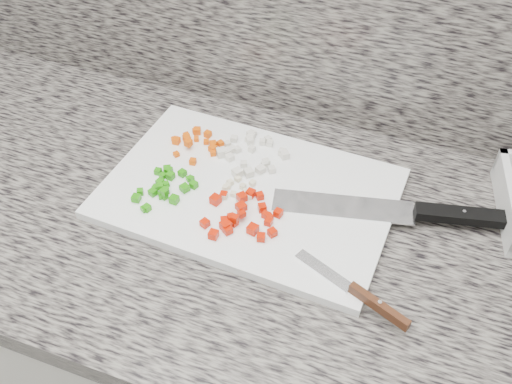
{
  "coord_description": "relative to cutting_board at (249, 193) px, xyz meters",
  "views": [
    {
      "loc": [
        0.26,
        0.85,
        1.58
      ],
      "look_at": [
        0.03,
        1.47,
        0.94
      ],
      "focal_mm": 40.0,
      "sensor_mm": 36.0,
      "label": 1
    }
  ],
  "objects": [
    {
      "name": "garlic_pile",
      "position": [
        -0.02,
        -0.01,
        0.01
      ],
      "size": [
        0.05,
        0.06,
        0.01
      ],
      "color": "beige",
      "rests_on": "cutting_board"
    },
    {
      "name": "paring_knife",
      "position": [
        0.23,
        -0.15,
        0.01
      ],
      "size": [
        0.18,
        0.09,
        0.02
      ],
      "rotation": [
        0.0,
        0.0,
        -0.4
      ],
      "color": "white",
      "rests_on": "cutting_board"
    },
    {
      "name": "cabinet",
      "position": [
        -0.01,
        -0.05,
        -0.48
      ],
      "size": [
        3.92,
        0.62,
        0.86
      ],
      "primitive_type": "cube",
      "color": "white",
      "rests_on": "ground"
    },
    {
      "name": "red_pepper_pile",
      "position": [
        0.01,
        -0.07,
        0.02
      ],
      "size": [
        0.13,
        0.12,
        0.02
      ],
      "color": "red",
      "rests_on": "cutting_board"
    },
    {
      "name": "carrot_pile",
      "position": [
        -0.13,
        0.08,
        0.01
      ],
      "size": [
        0.1,
        0.1,
        0.02
      ],
      "color": "#DF4F04",
      "rests_on": "cutting_board"
    },
    {
      "name": "countertop",
      "position": [
        -0.01,
        -0.05,
        -0.03
      ],
      "size": [
        3.96,
        0.64,
        0.04
      ],
      "primitive_type": "cube",
      "color": "slate",
      "rests_on": "cabinet"
    },
    {
      "name": "onion_pile",
      "position": [
        -0.03,
        0.08,
        0.01
      ],
      "size": [
        0.13,
        0.13,
        0.01
      ],
      "color": "silver",
      "rests_on": "cutting_board"
    },
    {
      "name": "chef_knife",
      "position": [
        0.28,
        0.04,
        0.01
      ],
      "size": [
        0.38,
        0.12,
        0.02
      ],
      "rotation": [
        0.0,
        0.0,
        0.22
      ],
      "color": "white",
      "rests_on": "cutting_board"
    },
    {
      "name": "cutting_board",
      "position": [
        0.0,
        0.0,
        0.0
      ],
      "size": [
        0.49,
        0.34,
        0.02
      ],
      "primitive_type": "cube",
      "rotation": [
        0.0,
        0.0,
        -0.05
      ],
      "color": "white",
      "rests_on": "countertop"
    },
    {
      "name": "green_pepper_pile",
      "position": [
        -0.13,
        -0.05,
        0.01
      ],
      "size": [
        0.09,
        0.11,
        0.02
      ],
      "color": "#24890C",
      "rests_on": "cutting_board"
    }
  ]
}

